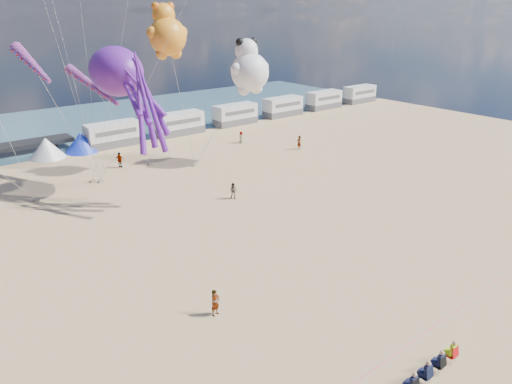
{
  "coord_description": "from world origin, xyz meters",
  "views": [
    {
      "loc": [
        -14.63,
        -14.86,
        16.0
      ],
      "look_at": [
        1.95,
        6.0,
        5.35
      ],
      "focal_mm": 32.0,
      "sensor_mm": 36.0,
      "label": 1
    }
  ],
  "objects_px": {
    "kite_panda": "(250,72)",
    "tent_blue": "(81,142)",
    "beachgoer_5": "(299,143)",
    "tent_white": "(47,148)",
    "windsock_right": "(32,64)",
    "motorhome_2": "(235,114)",
    "standing_person": "(215,303)",
    "beachgoer_1": "(233,191)",
    "sandbag_e": "(101,181)",
    "motorhome_4": "(324,100)",
    "sandbag_c": "(195,165)",
    "kite_octopus_purple": "(116,71)",
    "motorhome_1": "(179,124)",
    "sandbag_d": "(151,164)",
    "windsock_mid": "(93,86)",
    "spectator_row": "(425,371)",
    "motorhome_5": "(359,94)",
    "motorhome_3": "(283,107)",
    "sandbag_a": "(37,200)",
    "motorhome_0": "(113,134)",
    "beachgoer_3": "(120,160)",
    "beachgoer_0": "(241,137)",
    "sandbag_b": "(93,181)",
    "kite_teddy_orange": "(168,37)"
  },
  "relations": [
    {
      "from": "kite_panda",
      "to": "tent_blue",
      "type": "bearing_deg",
      "value": 119.97
    },
    {
      "from": "tent_blue",
      "to": "beachgoer_5",
      "type": "distance_m",
      "value": 26.43
    },
    {
      "from": "tent_white",
      "to": "windsock_right",
      "type": "distance_m",
      "value": 23.23
    },
    {
      "from": "motorhome_2",
      "to": "standing_person",
      "type": "xyz_separation_m",
      "value": [
        -28.14,
        -36.73,
        -0.7
      ]
    },
    {
      "from": "beachgoer_1",
      "to": "sandbag_e",
      "type": "relative_size",
      "value": 3.03
    },
    {
      "from": "motorhome_4",
      "to": "sandbag_c",
      "type": "bearing_deg",
      "value": -158.79
    },
    {
      "from": "kite_octopus_purple",
      "to": "windsock_right",
      "type": "distance_m",
      "value": 9.24
    },
    {
      "from": "motorhome_1",
      "to": "standing_person",
      "type": "distance_m",
      "value": 41.19
    },
    {
      "from": "sandbag_d",
      "to": "kite_octopus_purple",
      "type": "bearing_deg",
      "value": -133.13
    },
    {
      "from": "sandbag_c",
      "to": "windsock_mid",
      "type": "xyz_separation_m",
      "value": [
        -9.24,
        2.45,
        9.16
      ]
    },
    {
      "from": "tent_white",
      "to": "tent_blue",
      "type": "relative_size",
      "value": 1.0
    },
    {
      "from": "tent_white",
      "to": "sandbag_d",
      "type": "relative_size",
      "value": 8.0
    },
    {
      "from": "spectator_row",
      "to": "sandbag_c",
      "type": "bearing_deg",
      "value": 76.22
    },
    {
      "from": "tent_blue",
      "to": "spectator_row",
      "type": "height_order",
      "value": "tent_blue"
    },
    {
      "from": "motorhome_5",
      "to": "kite_octopus_purple",
      "type": "relative_size",
      "value": 0.62
    },
    {
      "from": "motorhome_4",
      "to": "sandbag_e",
      "type": "relative_size",
      "value": 13.2
    },
    {
      "from": "motorhome_1",
      "to": "kite_octopus_purple",
      "type": "relative_size",
      "value": 0.62
    },
    {
      "from": "sandbag_e",
      "to": "motorhome_1",
      "type": "bearing_deg",
      "value": 36.88
    },
    {
      "from": "motorhome_3",
      "to": "beachgoer_1",
      "type": "relative_size",
      "value": 4.36
    },
    {
      "from": "sandbag_a",
      "to": "kite_octopus_purple",
      "type": "xyz_separation_m",
      "value": [
        7.87,
        -2.11,
        10.9
      ]
    },
    {
      "from": "sandbag_e",
      "to": "motorhome_0",
      "type": "bearing_deg",
      "value": 62.14
    },
    {
      "from": "beachgoer_3",
      "to": "sandbag_e",
      "type": "relative_size",
      "value": 3.43
    },
    {
      "from": "motorhome_1",
      "to": "motorhome_4",
      "type": "xyz_separation_m",
      "value": [
        28.5,
        0.0,
        0.0
      ]
    },
    {
      "from": "tent_blue",
      "to": "standing_person",
      "type": "bearing_deg",
      "value": -97.96
    },
    {
      "from": "motorhome_2",
      "to": "beachgoer_0",
      "type": "height_order",
      "value": "motorhome_2"
    },
    {
      "from": "sandbag_a",
      "to": "beachgoer_1",
      "type": "bearing_deg",
      "value": -36.69
    },
    {
      "from": "sandbag_a",
      "to": "kite_panda",
      "type": "relative_size",
      "value": 0.07
    },
    {
      "from": "motorhome_4",
      "to": "windsock_right",
      "type": "height_order",
      "value": "windsock_right"
    },
    {
      "from": "sandbag_b",
      "to": "beachgoer_3",
      "type": "bearing_deg",
      "value": 32.79
    },
    {
      "from": "windsock_mid",
      "to": "motorhome_0",
      "type": "bearing_deg",
      "value": 42.03
    },
    {
      "from": "tent_white",
      "to": "sandbag_b",
      "type": "height_order",
      "value": "tent_white"
    },
    {
      "from": "tent_blue",
      "to": "sandbag_d",
      "type": "bearing_deg",
      "value": -67.26
    },
    {
      "from": "spectator_row",
      "to": "standing_person",
      "type": "bearing_deg",
      "value": 114.72
    },
    {
      "from": "motorhome_2",
      "to": "sandbag_d",
      "type": "bearing_deg",
      "value": -152.34
    },
    {
      "from": "tent_blue",
      "to": "windsock_mid",
      "type": "distance_m",
      "value": 13.58
    },
    {
      "from": "motorhome_0",
      "to": "sandbag_a",
      "type": "distance_m",
      "value": 18.12
    },
    {
      "from": "beachgoer_1",
      "to": "kite_panda",
      "type": "distance_m",
      "value": 14.45
    },
    {
      "from": "sandbag_e",
      "to": "windsock_right",
      "type": "relative_size",
      "value": 0.12
    },
    {
      "from": "motorhome_2",
      "to": "motorhome_4",
      "type": "height_order",
      "value": "same"
    },
    {
      "from": "motorhome_3",
      "to": "motorhome_5",
      "type": "distance_m",
      "value": 19.0
    },
    {
      "from": "motorhome_4",
      "to": "beachgoer_0",
      "type": "bearing_deg",
      "value": -160.08
    },
    {
      "from": "beachgoer_5",
      "to": "kite_teddy_orange",
      "type": "xyz_separation_m",
      "value": [
        -15.46,
        2.98,
        12.73
      ]
    },
    {
      "from": "kite_panda",
      "to": "sandbag_d",
      "type": "bearing_deg",
      "value": 137.43
    },
    {
      "from": "motorhome_1",
      "to": "sandbag_d",
      "type": "xyz_separation_m",
      "value": [
        -9.36,
        -9.88,
        -1.39
      ]
    },
    {
      "from": "motorhome_1",
      "to": "kite_octopus_purple",
      "type": "bearing_deg",
      "value": -133.33
    },
    {
      "from": "windsock_right",
      "to": "sandbag_b",
      "type": "bearing_deg",
      "value": 42.62
    },
    {
      "from": "tent_blue",
      "to": "sandbag_c",
      "type": "distance_m",
      "value": 15.43
    },
    {
      "from": "motorhome_5",
      "to": "tent_blue",
      "type": "xyz_separation_m",
      "value": [
        -51.5,
        0.0,
        -0.3
      ]
    },
    {
      "from": "sandbag_d",
      "to": "sandbag_e",
      "type": "bearing_deg",
      "value": -163.18
    },
    {
      "from": "sandbag_e",
      "to": "sandbag_b",
      "type": "bearing_deg",
      "value": 132.01
    }
  ]
}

